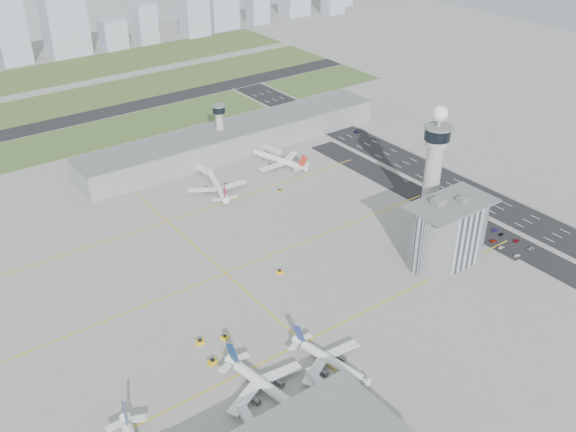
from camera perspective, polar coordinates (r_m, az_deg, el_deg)
ground at (r=301.31m, az=3.95°, el=-5.16°), size 1000.00×1000.00×0.00m
grass_strip_0 at (r=467.97m, az=-16.06°, el=7.09°), size 480.00×50.00×0.08m
grass_strip_1 at (r=535.03m, az=-19.11°, el=9.47°), size 480.00×60.00×0.08m
grass_strip_2 at (r=608.61m, az=-21.65°, el=11.40°), size 480.00×70.00×0.08m
runway at (r=500.77m, az=-17.66°, el=8.35°), size 480.00×22.00×0.10m
highway at (r=375.81m, az=17.57°, el=1.06°), size 28.00×500.00×0.10m
barrier_left at (r=365.36m, az=16.24°, el=0.51°), size 0.60×500.00×1.20m
barrier_right at (r=386.00m, az=18.86°, el=1.71°), size 0.60×500.00×1.20m
landside_road at (r=352.70m, az=16.34°, el=-0.73°), size 18.00×260.00×0.08m
parking_lot at (r=345.42m, az=17.65°, el=-1.65°), size 20.00×44.00×0.10m
taxiway_line_h_0 at (r=263.01m, az=1.37°, el=-11.19°), size 260.00×0.60×0.01m
taxiway_line_h_1 at (r=302.47m, az=-5.58°, el=-5.09°), size 260.00×0.60×0.01m
taxiway_line_h_2 at (r=347.85m, az=-10.73°, el=-0.43°), size 260.00×0.60×0.01m
taxiway_line_v at (r=302.47m, az=-5.58°, el=-5.09°), size 0.60×260.00×0.01m
control_tower at (r=333.79m, az=12.86°, el=4.77°), size 14.00×14.00×64.50m
secondary_tower at (r=416.56m, az=-6.09°, el=8.08°), size 8.60×8.60×31.90m
admin_building at (r=312.35m, az=14.02°, el=-1.35°), size 42.00×24.00×33.50m
terminal_pier at (r=423.80m, az=-4.71°, el=6.95°), size 210.00×32.00×15.80m
airplane_near_b at (r=238.96m, az=-1.98°, el=-14.48°), size 41.50×46.62×11.60m
airplane_near_c at (r=249.71m, az=3.90°, el=-12.35°), size 38.83×43.18×10.49m
airplane_far_a at (r=372.37m, az=-6.35°, el=3.10°), size 45.67×49.84×11.61m
airplane_far_b at (r=400.71m, az=-0.80°, el=5.33°), size 46.14×50.51×11.85m
jet_bridge_near_2 at (r=237.68m, az=3.51°, el=-15.85°), size 5.39×14.31×5.70m
jet_bridge_far_0 at (r=396.20m, az=-8.11°, el=4.23°), size 5.39×14.31×5.70m
jet_bridge_far_1 at (r=419.36m, az=-2.12°, el=6.02°), size 5.39×14.31×5.70m
tug_0 at (r=255.03m, az=-6.72°, el=-12.72°), size 3.55×2.48×2.04m
tug_1 at (r=265.52m, az=-5.66°, el=-10.66°), size 3.10×2.39×1.64m
tug_2 at (r=264.28m, az=-7.83°, el=-11.00°), size 3.98×3.38×1.96m
tug_3 at (r=300.68m, az=-0.75°, el=-4.97°), size 3.56×3.15×1.72m
tug_4 at (r=370.45m, az=-0.74°, el=2.27°), size 3.29×3.31×1.61m
tug_5 at (r=401.40m, az=1.18°, el=4.57°), size 2.95×3.40×1.66m
car_lot_0 at (r=331.76m, az=19.69°, el=-3.32°), size 3.85×2.02×1.25m
car_lot_1 at (r=335.72m, az=18.43°, el=-2.66°), size 3.56×1.25×1.17m
car_lot_2 at (r=339.87m, az=17.80°, el=-2.12°), size 4.46×2.52×1.18m
car_lot_3 at (r=342.12m, az=16.73°, el=-1.71°), size 3.79×1.63×1.09m
car_lot_4 at (r=346.66m, az=16.09°, el=-1.14°), size 3.92×1.68×1.32m
car_lot_5 at (r=351.55m, az=14.91°, el=-0.50°), size 3.91×1.72×1.25m
car_lot_6 at (r=339.59m, az=20.78°, el=-2.73°), size 4.48×2.35×1.20m
car_lot_7 at (r=343.99m, az=19.63°, el=-2.06°), size 3.85×1.59×1.12m
car_lot_8 at (r=347.01m, az=18.43°, el=-1.54°), size 3.36×1.69×1.10m
car_lot_9 at (r=349.67m, az=17.93°, el=-1.18°), size 3.94×1.70×1.26m
car_lot_10 at (r=352.08m, az=16.96°, el=-0.79°), size 4.51×2.49×1.19m
car_lot_11 at (r=356.78m, az=16.39°, el=-0.25°), size 4.57×2.15×1.29m
car_hw_1 at (r=396.76m, az=13.19°, el=3.39°), size 1.52×3.86×1.25m
car_hw_2 at (r=452.95m, az=6.11°, el=7.43°), size 2.16×4.17×1.12m
car_hw_4 at (r=487.70m, az=0.04°, el=9.28°), size 1.77×3.48×1.14m
skyline_bldg_8 at (r=647.23m, az=-23.69°, el=15.90°), size 26.33×21.06×83.39m
skyline_bldg_9 at (r=662.86m, az=-19.29°, el=16.04°), size 36.96×29.57×62.11m
skyline_bldg_10 at (r=672.56m, az=-15.25°, el=15.30°), size 23.01×18.41×27.75m
skyline_bldg_11 at (r=684.00m, az=-12.51°, el=16.35°), size 20.22×16.18×38.97m
skyline_bldg_12 at (r=704.40m, az=-8.34°, el=17.44°), size 26.14×20.92×46.89m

